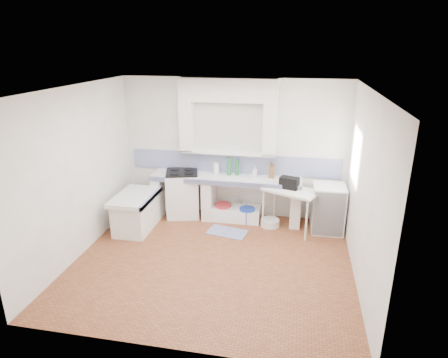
% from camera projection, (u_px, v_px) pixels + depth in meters
% --- Properties ---
extents(floor, '(4.50, 4.50, 0.00)m').
position_uv_depth(floor, '(213.00, 261.00, 6.43)').
color(floor, brown).
rests_on(floor, ground).
extents(ceiling, '(4.50, 4.50, 0.00)m').
position_uv_depth(ceiling, '(211.00, 89.00, 5.51)').
color(ceiling, white).
rests_on(ceiling, ground).
extents(wall_back, '(4.50, 0.00, 4.50)m').
position_uv_depth(wall_back, '(233.00, 149.00, 7.82)').
color(wall_back, white).
rests_on(wall_back, ground).
extents(wall_front, '(4.50, 0.00, 4.50)m').
position_uv_depth(wall_front, '(170.00, 244.00, 4.12)').
color(wall_front, white).
rests_on(wall_front, ground).
extents(wall_left, '(0.00, 4.50, 4.50)m').
position_uv_depth(wall_left, '(78.00, 173.00, 6.37)').
color(wall_left, white).
rests_on(wall_left, ground).
extents(wall_right, '(0.00, 4.50, 4.50)m').
position_uv_depth(wall_right, '(365.00, 192.00, 5.56)').
color(wall_right, white).
rests_on(wall_right, ground).
extents(alcove_mass, '(1.90, 0.25, 0.45)m').
position_uv_depth(alcove_mass, '(228.00, 90.00, 7.33)').
color(alcove_mass, white).
rests_on(alcove_mass, ground).
extents(window_frame, '(0.35, 0.86, 1.06)m').
position_uv_depth(window_frame, '(367.00, 156.00, 6.58)').
color(window_frame, '#3B1F12').
rests_on(window_frame, ground).
extents(lace_valance, '(0.01, 0.84, 0.24)m').
position_uv_depth(lace_valance, '(360.00, 134.00, 6.48)').
color(lace_valance, white).
rests_on(lace_valance, ground).
extents(counter_slab, '(3.00, 0.60, 0.08)m').
position_uv_depth(counter_slab, '(226.00, 179.00, 7.74)').
color(counter_slab, white).
rests_on(counter_slab, ground).
extents(counter_lip, '(3.00, 0.04, 0.10)m').
position_uv_depth(counter_lip, '(223.00, 183.00, 7.48)').
color(counter_lip, navy).
rests_on(counter_lip, ground).
extents(counter_pier_left, '(0.20, 0.55, 0.82)m').
position_uv_depth(counter_pier_left, '(160.00, 195.00, 8.14)').
color(counter_pier_left, white).
rests_on(counter_pier_left, ground).
extents(counter_pier_mid, '(0.20, 0.55, 0.82)m').
position_uv_depth(counter_pier_mid, '(209.00, 198.00, 7.95)').
color(counter_pier_mid, white).
rests_on(counter_pier_mid, ground).
extents(counter_pier_right, '(0.20, 0.55, 0.82)m').
position_uv_depth(counter_pier_right, '(296.00, 205.00, 7.64)').
color(counter_pier_right, white).
rests_on(counter_pier_right, ground).
extents(peninsula_top, '(0.70, 1.10, 0.08)m').
position_uv_depth(peninsula_top, '(135.00, 197.00, 7.35)').
color(peninsula_top, white).
rests_on(peninsula_top, ground).
extents(peninsula_base, '(0.60, 1.00, 0.62)m').
position_uv_depth(peninsula_base, '(136.00, 214.00, 7.47)').
color(peninsula_base, white).
rests_on(peninsula_base, ground).
extents(peninsula_lip, '(0.04, 1.10, 0.10)m').
position_uv_depth(peninsula_lip, '(151.00, 198.00, 7.29)').
color(peninsula_lip, navy).
rests_on(peninsula_lip, ground).
extents(backsplash, '(4.27, 0.03, 0.40)m').
position_uv_depth(backsplash, '(233.00, 163.00, 7.91)').
color(backsplash, navy).
rests_on(backsplash, ground).
extents(stove, '(0.79, 0.78, 0.92)m').
position_uv_depth(stove, '(183.00, 194.00, 8.03)').
color(stove, white).
rests_on(stove, ground).
extents(sink, '(0.96, 0.52, 0.23)m').
position_uv_depth(sink, '(237.00, 214.00, 7.95)').
color(sink, white).
rests_on(sink, ground).
extents(side_table, '(1.14, 0.92, 0.04)m').
position_uv_depth(side_table, '(290.00, 210.00, 7.39)').
color(side_table, white).
rests_on(side_table, ground).
extents(fridge, '(0.61, 0.61, 0.91)m').
position_uv_depth(fridge, '(328.00, 208.00, 7.35)').
color(fridge, white).
rests_on(fridge, ground).
extents(bucket_red, '(0.38, 0.38, 0.32)m').
position_uv_depth(bucket_red, '(223.00, 211.00, 7.97)').
color(bucket_red, '#B72B30').
rests_on(bucket_red, ground).
extents(bucket_orange, '(0.29, 0.29, 0.25)m').
position_uv_depth(bucket_orange, '(235.00, 215.00, 7.84)').
color(bucket_orange, orange).
rests_on(bucket_orange, ground).
extents(bucket_blue, '(0.38, 0.38, 0.29)m').
position_uv_depth(bucket_blue, '(247.00, 215.00, 7.81)').
color(bucket_blue, '#1B3DB5').
rests_on(bucket_blue, ground).
extents(basin_white, '(0.45, 0.45, 0.14)m').
position_uv_depth(basin_white, '(270.00, 223.00, 7.65)').
color(basin_white, white).
rests_on(basin_white, ground).
extents(water_bottle_a, '(0.09, 0.09, 0.29)m').
position_uv_depth(water_bottle_a, '(231.00, 209.00, 8.10)').
color(water_bottle_a, silver).
rests_on(water_bottle_a, ground).
extents(water_bottle_b, '(0.09, 0.09, 0.31)m').
position_uv_depth(water_bottle_b, '(244.00, 209.00, 8.05)').
color(water_bottle_b, silver).
rests_on(water_bottle_b, ground).
extents(black_bag, '(0.39, 0.29, 0.22)m').
position_uv_depth(black_bag, '(289.00, 183.00, 7.27)').
color(black_bag, black).
rests_on(black_bag, side_table).
extents(green_bottle_a, '(0.09, 0.09, 0.37)m').
position_uv_depth(green_bottle_a, '(229.00, 166.00, 7.77)').
color(green_bottle_a, '#216833').
rests_on(green_bottle_a, counter_slab).
extents(green_bottle_b, '(0.09, 0.09, 0.32)m').
position_uv_depth(green_bottle_b, '(237.00, 167.00, 7.77)').
color(green_bottle_b, '#216833').
rests_on(green_bottle_b, counter_slab).
extents(knife_block, '(0.12, 0.10, 0.22)m').
position_uv_depth(knife_block, '(272.00, 172.00, 7.64)').
color(knife_block, brown).
rests_on(knife_block, counter_slab).
extents(cutting_board, '(0.10, 0.21, 0.29)m').
position_uv_depth(cutting_board, '(272.00, 170.00, 7.66)').
color(cutting_board, brown).
rests_on(cutting_board, counter_slab).
extents(paper_towel, '(0.15, 0.15, 0.23)m').
position_uv_depth(paper_towel, '(216.00, 168.00, 7.87)').
color(paper_towel, white).
rests_on(paper_towel, counter_slab).
extents(soap_bottle, '(0.11, 0.11, 0.21)m').
position_uv_depth(soap_bottle, '(255.00, 171.00, 7.73)').
color(soap_bottle, white).
rests_on(soap_bottle, counter_slab).
extents(rug, '(0.81, 0.56, 0.01)m').
position_uv_depth(rug, '(227.00, 232.00, 7.41)').
color(rug, navy).
rests_on(rug, ground).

